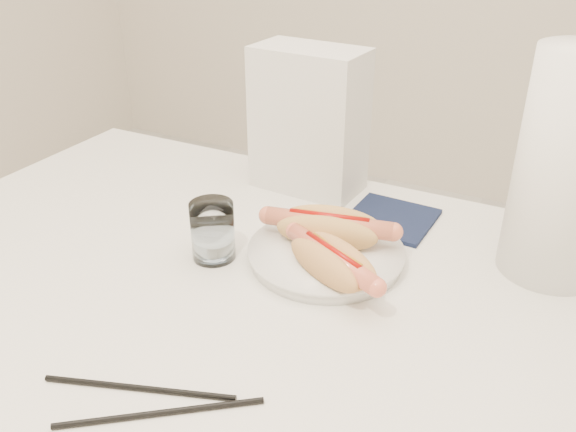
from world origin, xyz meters
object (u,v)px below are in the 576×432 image
at_px(plate, 326,256).
at_px(hotdog_right, 332,262).
at_px(table, 259,331).
at_px(napkin_box, 309,121).
at_px(water_glass, 213,231).
at_px(paper_towel_roll, 570,168).
at_px(hotdog_left, 329,228).

xyz_separation_m(plate, hotdog_right, (0.03, -0.05, 0.03)).
bearing_deg(table, napkin_box, 104.45).
height_order(water_glass, napkin_box, napkin_box).
distance_m(plate, paper_towel_roll, 0.34).
relative_size(water_glass, paper_towel_roll, 0.28).
distance_m(hotdog_right, water_glass, 0.18).
height_order(hotdog_left, napkin_box, napkin_box).
distance_m(hotdog_right, paper_towel_roll, 0.33).
bearing_deg(table, paper_towel_roll, 36.13).
height_order(hotdog_left, water_glass, water_glass).
relative_size(hotdog_left, water_glass, 2.14).
bearing_deg(water_glass, hotdog_left, 31.20).
xyz_separation_m(hotdog_left, paper_towel_roll, (0.29, 0.10, 0.11)).
bearing_deg(napkin_box, table, -71.55).
bearing_deg(hotdog_right, water_glass, -149.95).
relative_size(hotdog_left, hotdog_right, 1.15).
bearing_deg(plate, paper_towel_roll, 23.70).
bearing_deg(hotdog_right, napkin_box, 148.64).
relative_size(hotdog_left, napkin_box, 0.75).
height_order(hotdog_left, paper_towel_roll, paper_towel_roll).
height_order(plate, paper_towel_roll, paper_towel_roll).
height_order(plate, napkin_box, napkin_box).
height_order(hotdog_right, paper_towel_roll, paper_towel_roll).
relative_size(table, plate, 5.62).
xyz_separation_m(hotdog_left, hotdog_right, (0.04, -0.08, -0.00)).
bearing_deg(table, hotdog_right, 37.88).
distance_m(hotdog_left, hotdog_right, 0.09).
xyz_separation_m(napkin_box, paper_towel_roll, (0.41, -0.09, 0.03)).
distance_m(water_glass, napkin_box, 0.29).
distance_m(table, paper_towel_roll, 0.46).
bearing_deg(table, water_glass, 152.92).
relative_size(plate, water_glass, 2.49).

